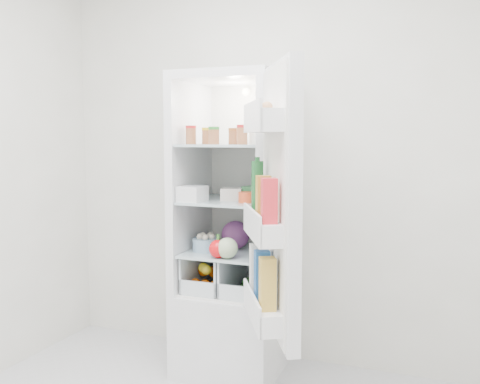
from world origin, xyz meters
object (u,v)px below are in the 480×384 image
at_px(red_cabbage, 236,235).
at_px(fridge_door, 275,208).
at_px(mushroom_bowl, 206,245).
at_px(refrigerator, 236,262).

bearing_deg(red_cabbage, fridge_door, -53.12).
distance_m(red_cabbage, fridge_door, 0.78).
xyz_separation_m(red_cabbage, mushroom_bowl, (-0.14, -0.12, -0.05)).
bearing_deg(mushroom_bowl, red_cabbage, 39.84).
distance_m(mushroom_bowl, fridge_door, 0.81).
xyz_separation_m(refrigerator, fridge_door, (0.45, -0.60, 0.43)).
xyz_separation_m(red_cabbage, fridge_door, (0.44, -0.59, 0.26)).
relative_size(refrigerator, mushroom_bowl, 11.17).
xyz_separation_m(refrigerator, mushroom_bowl, (-0.14, -0.13, 0.12)).
height_order(red_cabbage, fridge_door, fridge_door).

